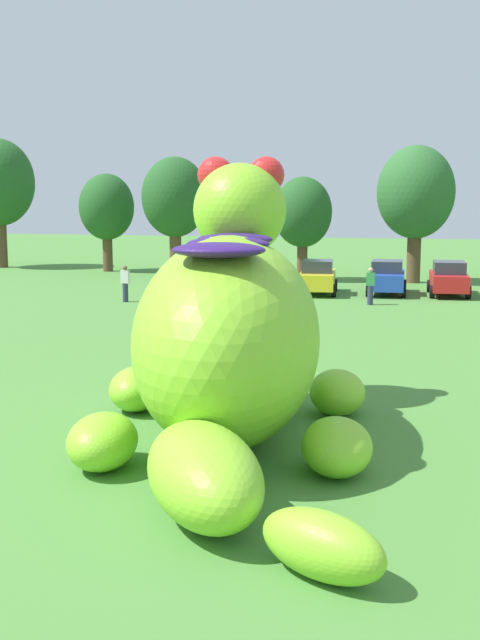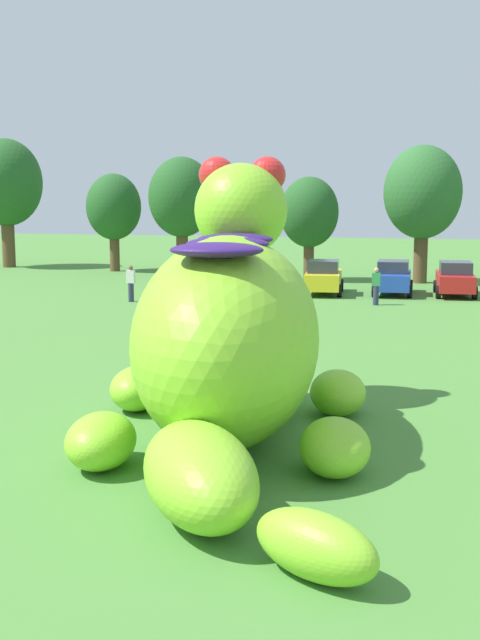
% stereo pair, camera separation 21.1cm
% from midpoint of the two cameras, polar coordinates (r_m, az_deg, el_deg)
% --- Properties ---
extents(ground_plane, '(160.00, 160.00, 0.00)m').
position_cam_midpoint_polar(ground_plane, '(17.53, -0.32, -7.61)').
color(ground_plane, '#4C8438').
extents(giant_inflatable_creature, '(7.17, 10.99, 5.86)m').
position_cam_midpoint_polar(giant_inflatable_creature, '(16.32, -1.15, -1.10)').
color(giant_inflatable_creature, '#8CD12D').
rests_on(giant_inflatable_creature, ground).
extents(car_orange, '(2.12, 4.19, 1.72)m').
position_cam_midpoint_polar(car_orange, '(43.28, -3.38, 3.33)').
color(car_orange, orange).
rests_on(car_orange, ground).
extents(car_black, '(2.05, 4.16, 1.72)m').
position_cam_midpoint_polar(car_black, '(41.32, 0.68, 3.09)').
color(car_black, black).
rests_on(car_black, ground).
extents(car_yellow, '(2.24, 4.25, 1.72)m').
position_cam_midpoint_polar(car_yellow, '(41.17, 5.34, 3.03)').
color(car_yellow, yellow).
rests_on(car_yellow, ground).
extents(car_blue, '(2.05, 4.16, 1.72)m').
position_cam_midpoint_polar(car_blue, '(41.49, 10.17, 2.98)').
color(car_blue, '#2347B7').
rests_on(car_blue, ground).
extents(car_red, '(2.14, 4.20, 1.72)m').
position_cam_midpoint_polar(car_red, '(41.59, 14.35, 2.86)').
color(car_red, red).
rests_on(car_red, ground).
extents(tree_left, '(3.59, 3.59, 6.37)m').
position_cam_midpoint_polar(tree_left, '(53.98, -9.50, 7.82)').
color(tree_left, brown).
rests_on(tree_left, ground).
extents(tree_mid_left, '(4.13, 4.13, 7.33)m').
position_cam_midpoint_polar(tree_mid_left, '(50.87, -4.73, 8.57)').
color(tree_mid_left, brown).
rests_on(tree_mid_left, ground).
extents(tree_centre_left, '(3.40, 3.40, 6.03)m').
position_cam_midpoint_polar(tree_centre_left, '(47.47, 4.32, 7.53)').
color(tree_centre_left, brown).
rests_on(tree_centre_left, ground).
extents(tree_centre, '(4.37, 4.37, 7.76)m').
position_cam_midpoint_polar(tree_centre, '(47.22, 12.16, 8.73)').
color(tree_centre, brown).
rests_on(tree_centre, ground).
extents(spectator_mid_field, '(0.38, 0.26, 1.71)m').
position_cam_midpoint_polar(spectator_mid_field, '(27.32, -5.26, 0.12)').
color(spectator_mid_field, black).
rests_on(spectator_mid_field, ground).
extents(spectator_by_cars, '(0.38, 0.26, 1.71)m').
position_cam_midpoint_polar(spectator_by_cars, '(38.29, -8.25, 2.54)').
color(spectator_by_cars, '#2D334C').
rests_on(spectator_by_cars, ground).
extents(spectator_wandering, '(0.38, 0.26, 1.71)m').
position_cam_midpoint_polar(spectator_wandering, '(37.32, 9.02, 2.36)').
color(spectator_wandering, '#2D334C').
rests_on(spectator_wandering, ground).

